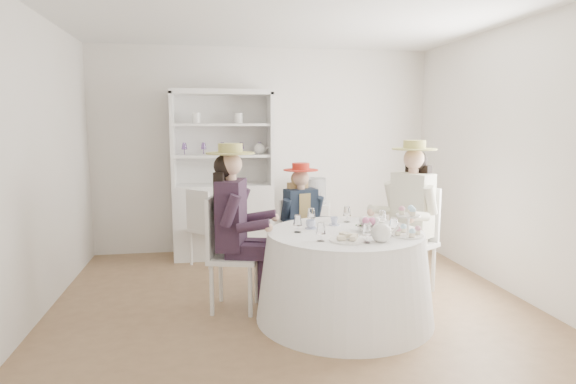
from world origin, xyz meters
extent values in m
plane|color=brown|center=(0.00, 0.00, 0.00)|extent=(4.50, 4.50, 0.00)
plane|color=white|center=(0.00, 0.00, 2.70)|extent=(4.50, 4.50, 0.00)
plane|color=silver|center=(0.00, 2.00, 1.35)|extent=(4.50, 0.00, 4.50)
plane|color=silver|center=(0.00, -2.00, 1.35)|extent=(4.50, 0.00, 4.50)
plane|color=silver|center=(-2.25, 0.00, 1.35)|extent=(0.00, 4.50, 4.50)
plane|color=silver|center=(2.25, 0.00, 1.35)|extent=(0.00, 4.50, 4.50)
cone|color=white|center=(0.40, -0.51, 0.38)|extent=(1.56, 1.56, 0.76)
cylinder|color=white|center=(0.40, -0.51, 0.77)|extent=(1.36, 1.36, 0.02)
cube|color=silver|center=(-0.57, 1.68, 0.47)|extent=(1.31, 0.66, 0.94)
cube|color=silver|center=(-0.57, 1.89, 1.52)|extent=(1.25, 0.24, 1.15)
cube|color=silver|center=(-0.57, 1.68, 2.09)|extent=(1.31, 0.66, 0.06)
cube|color=silver|center=(-1.18, 1.68, 1.52)|extent=(0.11, 0.47, 1.15)
cube|color=silver|center=(0.04, 1.68, 1.52)|extent=(0.11, 0.47, 1.15)
cube|color=silver|center=(-0.57, 1.68, 1.31)|extent=(1.22, 0.60, 0.03)
cube|color=silver|center=(-0.57, 1.68, 1.69)|extent=(1.22, 0.60, 0.03)
sphere|color=white|center=(-0.10, 1.68, 1.39)|extent=(0.15, 0.15, 0.15)
cube|color=silver|center=(0.61, 1.66, 0.33)|extent=(0.54, 0.54, 0.67)
cylinder|color=black|center=(0.61, 1.66, 0.83)|extent=(0.43, 0.43, 0.33)
cube|color=silver|center=(-0.54, -0.15, 0.49)|extent=(0.53, 0.53, 0.04)
cylinder|color=silver|center=(-0.42, -0.37, 0.24)|extent=(0.04, 0.04, 0.48)
cylinder|color=silver|center=(-0.33, -0.03, 0.24)|extent=(0.04, 0.04, 0.48)
cylinder|color=silver|center=(-0.76, -0.28, 0.24)|extent=(0.04, 0.04, 0.48)
cylinder|color=silver|center=(-0.66, 0.06, 0.24)|extent=(0.04, 0.04, 0.48)
cube|color=silver|center=(-0.73, -0.10, 0.78)|extent=(0.14, 0.41, 0.54)
cube|color=black|center=(-0.56, -0.15, 0.89)|extent=(0.31, 0.44, 0.63)
cube|color=black|center=(-0.44, -0.28, 0.58)|extent=(0.39, 0.23, 0.13)
cylinder|color=black|center=(-0.29, -0.32, 0.25)|extent=(0.11, 0.11, 0.50)
cylinder|color=black|center=(-0.58, -0.38, 0.97)|extent=(0.21, 0.14, 0.30)
cube|color=black|center=(-0.39, -0.09, 0.58)|extent=(0.39, 0.23, 0.13)
cylinder|color=black|center=(-0.24, -0.13, 0.25)|extent=(0.11, 0.11, 0.50)
cylinder|color=black|center=(-0.46, 0.06, 0.97)|extent=(0.21, 0.14, 0.30)
cylinder|color=#D8A889|center=(-0.56, -0.15, 1.23)|extent=(0.10, 0.10, 0.09)
sphere|color=#D8A889|center=(-0.56, -0.15, 1.35)|extent=(0.21, 0.21, 0.21)
sphere|color=black|center=(-0.61, -0.13, 1.33)|extent=(0.21, 0.21, 0.21)
cube|color=black|center=(-0.65, -0.12, 1.08)|extent=(0.15, 0.27, 0.41)
cylinder|color=tan|center=(-0.56, -0.15, 1.45)|extent=(0.44, 0.44, 0.01)
cylinder|color=tan|center=(-0.56, -0.15, 1.49)|extent=(0.22, 0.22, 0.09)
cube|color=silver|center=(0.21, 0.48, 0.41)|extent=(0.45, 0.45, 0.04)
cylinder|color=silver|center=(0.11, 0.30, 0.20)|extent=(0.03, 0.03, 0.40)
cylinder|color=silver|center=(0.39, 0.38, 0.20)|extent=(0.03, 0.03, 0.40)
cylinder|color=silver|center=(0.03, 0.58, 0.20)|extent=(0.03, 0.03, 0.40)
cylinder|color=silver|center=(0.31, 0.66, 0.20)|extent=(0.03, 0.03, 0.40)
cube|color=silver|center=(0.16, 0.64, 0.66)|extent=(0.34, 0.12, 0.46)
cube|color=#192332|center=(0.20, 0.49, 0.75)|extent=(0.37, 0.27, 0.53)
cube|color=tan|center=(0.20, 0.49, 0.75)|extent=(0.18, 0.23, 0.46)
cube|color=#192332|center=(0.16, 0.35, 0.49)|extent=(0.20, 0.33, 0.11)
cylinder|color=#192332|center=(0.19, 0.22, 0.21)|extent=(0.09, 0.09, 0.42)
cylinder|color=#192332|center=(0.03, 0.41, 0.82)|extent=(0.12, 0.18, 0.25)
cube|color=#192332|center=(0.32, 0.39, 0.49)|extent=(0.20, 0.33, 0.11)
cylinder|color=#192332|center=(0.35, 0.27, 0.21)|extent=(0.09, 0.09, 0.42)
cylinder|color=#192332|center=(0.40, 0.51, 0.82)|extent=(0.12, 0.18, 0.25)
cylinder|color=#D8A889|center=(0.20, 0.49, 1.04)|extent=(0.08, 0.08, 0.07)
sphere|color=#D8A889|center=(0.20, 0.49, 1.14)|extent=(0.17, 0.17, 0.17)
sphere|color=tan|center=(0.19, 0.53, 1.13)|extent=(0.17, 0.17, 0.17)
cube|color=tan|center=(0.18, 0.57, 0.91)|extent=(0.23, 0.13, 0.35)
cylinder|color=red|center=(0.20, 0.49, 1.22)|extent=(0.37, 0.37, 0.01)
cylinder|color=red|center=(0.20, 0.49, 1.26)|extent=(0.18, 0.18, 0.07)
cube|color=silver|center=(1.25, 0.03, 0.49)|extent=(0.60, 0.60, 0.04)
cylinder|color=silver|center=(1.00, 0.09, 0.24)|extent=(0.04, 0.04, 0.48)
cylinder|color=silver|center=(1.19, -0.21, 0.24)|extent=(0.04, 0.04, 0.48)
cylinder|color=silver|center=(1.30, 0.28, 0.24)|extent=(0.04, 0.04, 0.48)
cylinder|color=silver|center=(1.49, -0.02, 0.24)|extent=(0.04, 0.04, 0.48)
cube|color=silver|center=(1.41, 0.14, 0.79)|extent=(0.25, 0.37, 0.55)
cube|color=silver|center=(1.26, 0.05, 0.90)|extent=(0.40, 0.45, 0.64)
cube|color=silver|center=(1.08, 0.05, 0.58)|extent=(0.39, 0.32, 0.13)
cylinder|color=silver|center=(0.95, -0.03, 0.25)|extent=(0.11, 0.11, 0.50)
cylinder|color=silver|center=(1.11, 0.22, 0.98)|extent=(0.21, 0.18, 0.30)
cube|color=silver|center=(1.19, -0.12, 0.58)|extent=(0.39, 0.32, 0.13)
cylinder|color=silver|center=(1.06, -0.20, 0.25)|extent=(0.11, 0.11, 0.50)
cylinder|color=silver|center=(1.35, -0.17, 0.98)|extent=(0.21, 0.18, 0.30)
cylinder|color=#D8A889|center=(1.26, 0.05, 1.24)|extent=(0.10, 0.10, 0.09)
sphere|color=#D8A889|center=(1.26, 0.05, 1.36)|extent=(0.21, 0.21, 0.21)
sphere|color=black|center=(1.31, 0.07, 1.34)|extent=(0.21, 0.21, 0.21)
cube|color=black|center=(1.34, 0.09, 1.09)|extent=(0.21, 0.27, 0.42)
cylinder|color=tan|center=(1.26, 0.05, 1.46)|extent=(0.44, 0.44, 0.01)
cylinder|color=tan|center=(1.26, 0.05, 1.50)|extent=(0.22, 0.22, 0.09)
cube|color=silver|center=(-0.77, 1.34, 0.43)|extent=(0.55, 0.55, 0.04)
cylinder|color=silver|center=(-0.55, 1.35, 0.21)|extent=(0.03, 0.03, 0.42)
cylinder|color=silver|center=(-0.77, 1.56, 0.21)|extent=(0.03, 0.03, 0.42)
cylinder|color=silver|center=(-0.76, 1.13, 0.21)|extent=(0.03, 0.03, 0.42)
cylinder|color=silver|center=(-0.98, 1.34, 0.21)|extent=(0.03, 0.03, 0.42)
cube|color=silver|center=(-0.89, 1.22, 0.69)|extent=(0.28, 0.28, 0.48)
imported|color=white|center=(0.13, -0.35, 0.81)|extent=(0.10, 0.10, 0.07)
imported|color=white|center=(0.38, -0.24, 0.81)|extent=(0.07, 0.07, 0.07)
imported|color=white|center=(0.69, -0.42, 0.81)|extent=(0.10, 0.10, 0.07)
imported|color=white|center=(0.59, -0.57, 0.80)|extent=(0.26, 0.26, 0.05)
sphere|color=pink|center=(0.66, -0.54, 0.86)|extent=(0.06, 0.06, 0.06)
sphere|color=white|center=(0.65, -0.51, 0.86)|extent=(0.06, 0.06, 0.06)
sphere|color=pink|center=(0.62, -0.49, 0.86)|extent=(0.06, 0.06, 0.06)
sphere|color=white|center=(0.59, -0.49, 0.86)|extent=(0.06, 0.06, 0.06)
sphere|color=pink|center=(0.56, -0.51, 0.86)|extent=(0.06, 0.06, 0.06)
sphere|color=white|center=(0.55, -0.54, 0.86)|extent=(0.06, 0.06, 0.06)
sphere|color=pink|center=(0.56, -0.58, 0.86)|extent=(0.06, 0.06, 0.06)
sphere|color=white|center=(0.59, -0.60, 0.86)|extent=(0.06, 0.06, 0.06)
sphere|color=pink|center=(0.62, -0.60, 0.86)|extent=(0.06, 0.06, 0.06)
sphere|color=white|center=(0.65, -0.58, 0.86)|extent=(0.06, 0.06, 0.06)
sphere|color=white|center=(0.58, -0.91, 0.85)|extent=(0.16, 0.16, 0.16)
cylinder|color=white|center=(0.68, -0.91, 0.86)|extent=(0.10, 0.03, 0.08)
cylinder|color=white|center=(0.58, -0.91, 0.93)|extent=(0.04, 0.04, 0.02)
cylinder|color=white|center=(0.32, -0.85, 0.79)|extent=(0.29, 0.29, 0.01)
cube|color=beige|center=(0.26, -0.87, 0.81)|extent=(0.07, 0.04, 0.03)
cube|color=beige|center=(0.32, -0.85, 0.82)|extent=(0.08, 0.06, 0.03)
cube|color=beige|center=(0.38, -0.82, 0.81)|extent=(0.08, 0.07, 0.03)
cube|color=beige|center=(0.30, -0.80, 0.82)|extent=(0.08, 0.08, 0.03)
cube|color=beige|center=(0.35, -0.89, 0.81)|extent=(0.07, 0.08, 0.03)
cylinder|color=white|center=(0.86, -0.77, 0.79)|extent=(0.26, 0.26, 0.01)
cylinder|color=white|center=(0.86, -0.77, 0.87)|extent=(0.02, 0.02, 0.18)
cylinder|color=white|center=(0.86, -0.77, 0.95)|extent=(0.20, 0.20, 0.01)
camera|label=1|loc=(-0.78, -4.46, 1.71)|focal=30.00mm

